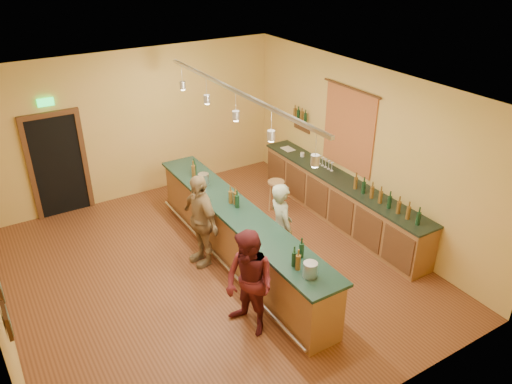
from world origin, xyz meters
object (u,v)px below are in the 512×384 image
bar_stool (276,188)px  tasting_bar (238,233)px  customer_a (249,284)px  bartender (281,227)px  back_counter (340,200)px  customer_b (200,220)px

bar_stool → tasting_bar: bearing=-143.5°
customer_a → bar_stool: bearing=126.4°
bartender → back_counter: bearing=-63.2°
back_counter → customer_b: 3.04m
bartender → customer_a: 1.64m
customer_a → bar_stool: (2.27, 2.72, -0.26)m
customer_b → bar_stool: customer_b is taller
customer_a → customer_b: customer_b is taller
tasting_bar → bartender: bearing=-42.9°
tasting_bar → customer_b: bearing=147.4°
back_counter → bartender: (-1.91, -0.69, 0.33)m
tasting_bar → customer_b: (-0.55, 0.35, 0.25)m
tasting_bar → bar_stool: 1.95m
back_counter → tasting_bar: size_ratio=0.89×
customer_a → bar_stool: 3.55m
customer_a → bar_stool: customer_a is taller
tasting_bar → customer_b: customer_b is taller
tasting_bar → customer_a: 1.73m
customer_a → bartender: bearing=116.1°
back_counter → bar_stool: (-0.90, 0.98, 0.08)m
bartender → customer_a: bearing=136.8°
tasting_bar → bar_stool: (1.57, 1.16, -0.04)m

